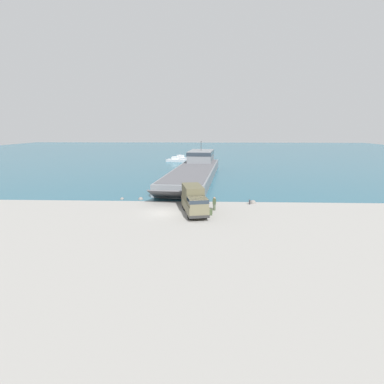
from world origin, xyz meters
name	(u,v)px	position (x,y,z in m)	size (l,w,h in m)	color
ground_plane	(164,213)	(0.00, 0.00, 0.00)	(240.00, 240.00, 0.00)	gray
water_surface	(192,152)	(0.00, 96.12, 0.00)	(240.00, 180.00, 0.01)	#285B70
landing_craft	(196,168)	(3.28, 30.46, 1.70)	(12.03, 43.27, 7.22)	gray
military_truck	(194,200)	(3.81, 0.10, 1.68)	(3.69, 7.33, 3.32)	#6B664C
soldier_on_ramp	(214,203)	(6.36, 1.48, 1.03)	(0.46, 0.28, 1.77)	#3D4C33
moored_boat_a	(180,159)	(-2.81, 62.44, 0.57)	(5.08, 5.65, 1.71)	#B7BABF
moored_boat_b	(176,160)	(-3.60, 58.10, 0.53)	(6.86, 4.24, 1.60)	#B7BABF
mooring_bollard	(250,202)	(11.38, 4.82, 0.38)	(0.26, 0.26, 0.69)	#333338
cargo_crate	(210,212)	(5.73, -0.44, 0.33)	(0.65, 0.79, 0.65)	#475638
shoreline_rock_a	(141,199)	(-4.36, 7.10, 0.00)	(0.72, 0.72, 0.72)	gray
shoreline_rock_b	(122,199)	(-7.15, 7.09, 0.00)	(0.57, 0.57, 0.57)	gray
shoreline_rock_c	(253,203)	(11.93, 5.41, 0.00)	(0.93, 0.93, 0.93)	gray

